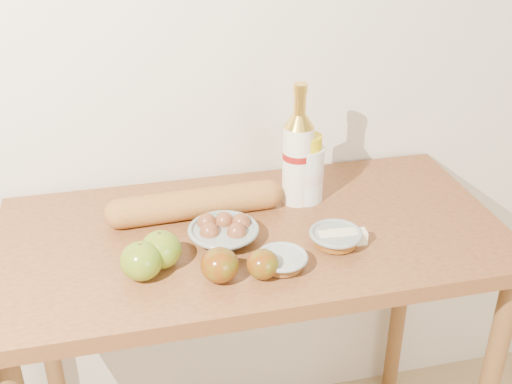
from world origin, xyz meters
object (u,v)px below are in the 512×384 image
(cream_bottle, at_px, (306,170))
(baguette, at_px, (195,204))
(table, at_px, (253,272))
(egg_bowl, at_px, (224,232))
(bourbon_bottle, at_px, (298,156))

(cream_bottle, distance_m, baguette, 0.29)
(table, relative_size, cream_bottle, 6.72)
(egg_bowl, relative_size, baguette, 0.45)
(table, relative_size, baguette, 2.71)
(cream_bottle, relative_size, egg_bowl, 0.89)
(table, distance_m, egg_bowl, 0.17)
(table, relative_size, bourbon_bottle, 3.80)
(bourbon_bottle, bearing_deg, egg_bowl, -128.92)
(bourbon_bottle, distance_m, baguette, 0.28)
(table, bearing_deg, bourbon_bottle, 38.98)
(bourbon_bottle, bearing_deg, table, -123.03)
(bourbon_bottle, distance_m, cream_bottle, 0.05)
(cream_bottle, xyz_separation_m, baguette, (-0.29, -0.03, -0.05))
(egg_bowl, distance_m, baguette, 0.13)
(baguette, bearing_deg, egg_bowl, -71.30)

